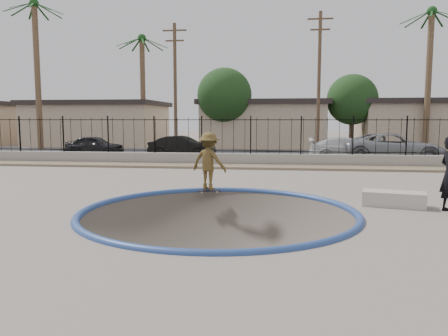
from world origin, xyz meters
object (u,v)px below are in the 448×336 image
Objects in this scene: skater at (209,164)px; car_d at (393,147)px; concrete_ledge at (394,199)px; car_a at (95,145)px; skateboard at (209,191)px; car_b at (182,147)px; car_c at (348,149)px.

skater is 14.19m from car_d.
concrete_ledge is 13.33m from car_d.
car_d is at bearing 76.59° from concrete_ledge.
concrete_ledge is at bearing -134.44° from car_a.
skater is 0.86m from skateboard.
skater is at bearing -159.79° from car_b.
car_a is at bearing 86.38° from car_c.
car_b is at bearing 89.04° from car_d.
skateboard is 12.93m from car_c.
skater reaches higher than car_a.
car_c is (15.61, -1.60, 0.02)m from car_a.
car_b is 12.05m from car_d.
skater is 1.14× the size of concrete_ledge.
car_d reaches higher than car_c.
car_d is (2.41, 0.00, 0.12)m from car_c.
concrete_ledge is 0.44× the size of car_a.
car_a is at bearing 135.73° from concrete_ledge.
car_a is 0.83× the size of car_c.
car_a is (-9.63, 13.04, 0.60)m from skateboard.
car_d is at bearing -89.17° from car_b.
skater is at bearing -143.74° from car_a.
car_a reaches higher than skateboard.
skater is 0.50× the size of car_a.
skateboard is (-0.00, 0.00, -0.86)m from skater.
skater reaches higher than concrete_ledge.
car_b reaches higher than concrete_ledge.
concrete_ledge is 16.18m from car_b.
car_d is at bearing -87.76° from car_c.
concrete_ledge reaches higher than skateboard.
skateboard is 0.21× the size of car_a.
skateboard is at bearing 164.07° from concrete_ledge.
skater reaches higher than skateboard.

